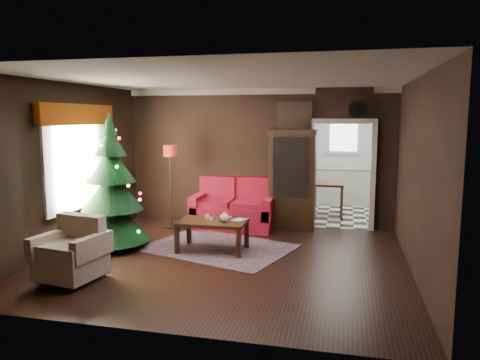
% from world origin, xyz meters
% --- Properties ---
extents(floor, '(5.50, 5.50, 0.00)m').
position_xyz_m(floor, '(0.00, 0.00, 0.00)').
color(floor, black).
rests_on(floor, ground).
extents(ceiling, '(5.50, 5.50, 0.00)m').
position_xyz_m(ceiling, '(0.00, 0.00, 2.80)').
color(ceiling, white).
rests_on(ceiling, ground).
extents(wall_back, '(5.50, 0.00, 5.50)m').
position_xyz_m(wall_back, '(0.00, 2.50, 1.40)').
color(wall_back, black).
rests_on(wall_back, ground).
extents(wall_front, '(5.50, 0.00, 5.50)m').
position_xyz_m(wall_front, '(0.00, -2.50, 1.40)').
color(wall_front, black).
rests_on(wall_front, ground).
extents(wall_left, '(0.00, 5.50, 5.50)m').
position_xyz_m(wall_left, '(-2.75, 0.00, 1.40)').
color(wall_left, black).
rests_on(wall_left, ground).
extents(wall_right, '(0.00, 5.50, 5.50)m').
position_xyz_m(wall_right, '(2.75, 0.00, 1.40)').
color(wall_right, black).
rests_on(wall_right, ground).
extents(doorway, '(1.10, 0.10, 2.10)m').
position_xyz_m(doorway, '(1.70, 2.50, 1.05)').
color(doorway, white).
rests_on(doorway, ground).
extents(left_window, '(0.05, 1.60, 1.40)m').
position_xyz_m(left_window, '(-2.71, 0.20, 1.45)').
color(left_window, white).
rests_on(left_window, wall_left).
extents(valance, '(0.12, 2.10, 0.35)m').
position_xyz_m(valance, '(-2.63, 0.20, 2.27)').
color(valance, '#833309').
rests_on(valance, wall_left).
extents(kitchen_floor, '(3.00, 3.00, 0.00)m').
position_xyz_m(kitchen_floor, '(1.70, 4.00, 0.00)').
color(kitchen_floor, white).
rests_on(kitchen_floor, ground).
extents(kitchen_window, '(0.70, 0.06, 0.70)m').
position_xyz_m(kitchen_window, '(1.70, 5.45, 1.70)').
color(kitchen_window, white).
rests_on(kitchen_window, ground).
extents(rug, '(2.78, 2.37, 0.01)m').
position_xyz_m(rug, '(-0.32, 0.61, 0.01)').
color(rug, '#2D1C27').
rests_on(rug, ground).
extents(loveseat, '(1.70, 0.90, 1.00)m').
position_xyz_m(loveseat, '(-0.40, 2.05, 0.50)').
color(loveseat, maroon).
rests_on(loveseat, ground).
extents(curio_cabinet, '(0.90, 0.45, 1.90)m').
position_xyz_m(curio_cabinet, '(0.75, 2.27, 0.95)').
color(curio_cabinet, black).
rests_on(curio_cabinet, ground).
extents(floor_lamp, '(0.33, 0.33, 1.69)m').
position_xyz_m(floor_lamp, '(-1.65, 1.82, 0.83)').
color(floor_lamp, black).
rests_on(floor_lamp, ground).
extents(christmas_tree, '(1.37, 1.37, 2.37)m').
position_xyz_m(christmas_tree, '(-2.09, 0.26, 1.05)').
color(christmas_tree, black).
rests_on(christmas_tree, ground).
extents(armchair, '(0.90, 0.90, 0.80)m').
position_xyz_m(armchair, '(-1.85, -1.34, 0.46)').
color(armchair, tan).
rests_on(armchair, ground).
extents(coffee_table, '(1.14, 0.69, 0.51)m').
position_xyz_m(coffee_table, '(-0.36, 0.42, 0.27)').
color(coffee_table, '#341B10').
rests_on(coffee_table, rug).
extents(teapot, '(0.20, 0.20, 0.16)m').
position_xyz_m(teapot, '(-0.13, 0.34, 0.60)').
color(teapot, white).
rests_on(teapot, coffee_table).
extents(cup_a, '(0.07, 0.07, 0.05)m').
position_xyz_m(cup_a, '(-0.39, 0.44, 0.55)').
color(cup_a, silver).
rests_on(cup_a, coffee_table).
extents(cup_b, '(0.09, 0.09, 0.07)m').
position_xyz_m(cup_b, '(-0.49, 0.56, 0.55)').
color(cup_b, silver).
rests_on(cup_b, coffee_table).
extents(book, '(0.17, 0.07, 0.23)m').
position_xyz_m(book, '(-0.01, 0.56, 0.64)').
color(book, '#877053').
rests_on(book, coffee_table).
extents(wall_clock, '(0.32, 0.32, 0.06)m').
position_xyz_m(wall_clock, '(1.95, 2.45, 2.38)').
color(wall_clock, white).
rests_on(wall_clock, wall_back).
extents(painting, '(0.62, 0.05, 0.52)m').
position_xyz_m(painting, '(0.75, 2.46, 2.25)').
color(painting, '#B27E44').
rests_on(painting, wall_back).
extents(kitchen_counter, '(1.80, 0.60, 0.90)m').
position_xyz_m(kitchen_counter, '(1.70, 5.20, 0.45)').
color(kitchen_counter, silver).
rests_on(kitchen_counter, ground).
extents(kitchen_table, '(0.70, 0.70, 0.75)m').
position_xyz_m(kitchen_table, '(1.40, 3.70, 0.38)').
color(kitchen_table, '#552F18').
rests_on(kitchen_table, ground).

